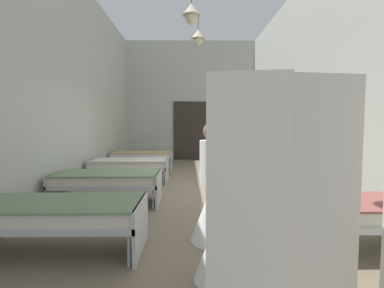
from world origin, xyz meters
TOP-DOWN VIEW (x-y plane):
  - ground_plane at (0.00, 0.00)m, footprint 5.84×11.42m
  - room_shell at (0.00, 1.16)m, footprint 5.64×11.02m
  - bed_left_row_0 at (-1.57, -2.85)m, footprint 1.90×0.84m
  - bed_right_row_0 at (1.57, -2.85)m, footprint 1.90×0.84m
  - bed_left_row_1 at (-1.57, -0.95)m, footprint 1.90×0.84m
  - bed_right_row_1 at (1.57, -0.95)m, footprint 1.90×0.84m
  - bed_left_row_2 at (-1.57, 0.95)m, footprint 1.90×0.84m
  - bed_right_row_2 at (1.57, 0.95)m, footprint 1.90×0.84m
  - bed_left_row_3 at (-1.57, 2.85)m, footprint 1.90×0.84m
  - bed_right_row_3 at (1.57, 2.85)m, footprint 1.90×0.84m
  - nurse_near_aisle at (0.21, -3.45)m, footprint 0.52×0.52m
  - nurse_mid_aisle at (0.19, -2.60)m, footprint 0.52×0.52m
  - privacy_screen at (0.62, -4.51)m, footprint 1.25×0.21m

SIDE VIEW (x-z plane):
  - ground_plane at x=0.00m, z-range -0.10..0.00m
  - bed_left_row_0 at x=-1.57m, z-range 0.15..0.73m
  - bed_right_row_0 at x=1.57m, z-range 0.15..0.73m
  - bed_left_row_1 at x=-1.57m, z-range 0.15..0.73m
  - bed_right_row_1 at x=1.57m, z-range 0.15..0.73m
  - bed_left_row_2 at x=-1.57m, z-range 0.15..0.73m
  - bed_right_row_2 at x=1.57m, z-range 0.15..0.73m
  - bed_left_row_3 at x=-1.57m, z-range 0.15..0.73m
  - bed_right_row_3 at x=1.57m, z-range 0.15..0.73m
  - nurse_near_aisle at x=0.21m, z-range -0.21..1.27m
  - nurse_mid_aisle at x=0.19m, z-range -0.21..1.27m
  - privacy_screen at x=0.62m, z-range 0.00..1.70m
  - room_shell at x=0.00m, z-range 0.01..4.87m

